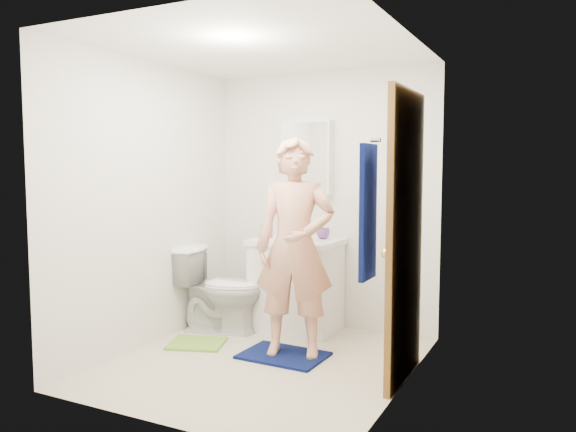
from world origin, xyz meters
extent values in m
cube|color=beige|center=(0.00, 0.00, -0.01)|extent=(2.20, 2.40, 0.02)
cube|color=white|center=(0.00, 0.00, 2.41)|extent=(2.20, 2.40, 0.02)
cube|color=silver|center=(0.00, 1.21, 1.20)|extent=(2.20, 0.02, 2.40)
cube|color=silver|center=(0.00, -1.21, 1.20)|extent=(2.20, 0.02, 2.40)
cube|color=silver|center=(-1.11, 0.00, 1.20)|extent=(0.02, 2.40, 2.40)
cube|color=silver|center=(1.11, 0.00, 1.20)|extent=(0.02, 2.40, 2.40)
cube|color=white|center=(-0.15, 0.91, 0.40)|extent=(0.75, 0.55, 0.80)
cube|color=white|center=(-0.15, 0.91, 0.83)|extent=(0.79, 0.59, 0.05)
cylinder|color=white|center=(-0.15, 0.91, 0.84)|extent=(0.40, 0.40, 0.03)
cylinder|color=silver|center=(-0.15, 1.09, 0.91)|extent=(0.03, 0.03, 0.12)
cube|color=white|center=(-0.15, 1.14, 1.60)|extent=(0.50, 0.12, 0.70)
cube|color=white|center=(-0.15, 1.08, 1.60)|extent=(0.46, 0.01, 0.66)
cube|color=brown|center=(1.07, 0.15, 1.02)|extent=(0.05, 0.80, 2.05)
sphere|color=gold|center=(1.03, -0.17, 0.95)|extent=(0.07, 0.07, 0.07)
cube|color=#071148|center=(1.03, -0.57, 1.25)|extent=(0.03, 0.24, 0.80)
cylinder|color=silver|center=(1.07, -0.57, 1.67)|extent=(0.06, 0.02, 0.02)
imported|color=white|center=(-0.76, 0.56, 0.39)|extent=(0.84, 0.57, 0.79)
cube|color=#071148|center=(0.09, 0.18, 0.01)|extent=(0.67, 0.49, 0.02)
cube|color=#78AF3A|center=(-0.71, 0.12, 0.01)|extent=(0.56, 0.51, 0.02)
imported|color=#B35372|center=(-0.45, 0.89, 0.94)|extent=(0.10, 0.10, 0.18)
imported|color=#70408E|center=(0.06, 1.05, 0.90)|extent=(0.14, 0.14, 0.10)
imported|color=#E09D7E|center=(0.17, 0.23, 0.88)|extent=(0.72, 0.58, 1.72)
camera|label=1|loc=(2.08, -3.72, 1.52)|focal=35.00mm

